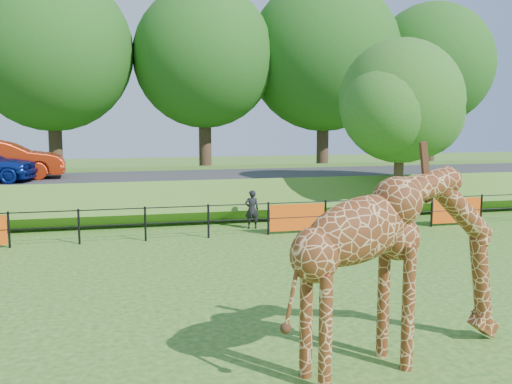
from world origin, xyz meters
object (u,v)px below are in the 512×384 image
(giraffe, at_px, (403,266))
(car_red, at_px, (3,160))
(visitor, at_px, (252,209))
(tree_east, at_px, (403,106))

(giraffe, bearing_deg, car_red, 103.60)
(visitor, bearing_deg, tree_east, -174.17)
(car_red, relative_size, tree_east, 0.69)
(tree_east, bearing_deg, visitor, -175.65)
(car_red, bearing_deg, giraffe, -154.78)
(car_red, bearing_deg, visitor, -123.01)
(car_red, distance_m, tree_east, 15.67)
(car_red, height_order, visitor, car_red)
(giraffe, height_order, car_red, giraffe)
(car_red, xyz_separation_m, visitor, (8.93, -5.15, -1.51))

